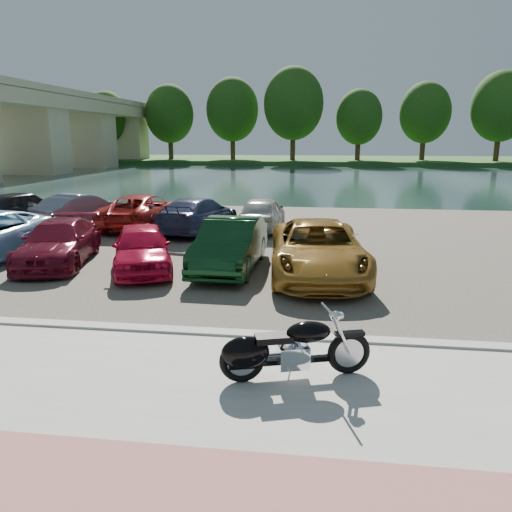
% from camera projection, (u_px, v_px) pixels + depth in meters
% --- Properties ---
extents(ground, '(200.00, 200.00, 0.00)m').
position_uv_depth(ground, '(214.00, 392.00, 7.33)').
color(ground, '#595447').
rests_on(ground, ground).
extents(promenade, '(60.00, 6.00, 0.10)m').
position_uv_depth(promenade, '(197.00, 427.00, 6.35)').
color(promenade, '#A09E97').
rests_on(promenade, ground).
extents(pink_path, '(60.00, 2.00, 0.01)m').
position_uv_depth(pink_path, '(159.00, 507.00, 4.90)').
color(pink_path, '#9D5C59').
rests_on(pink_path, promenade).
extents(kerb, '(60.00, 0.30, 0.14)m').
position_uv_depth(kerb, '(237.00, 335.00, 9.24)').
color(kerb, '#A09E97').
rests_on(kerb, ground).
extents(parking_lot, '(60.00, 18.00, 0.04)m').
position_uv_depth(parking_lot, '(280.00, 241.00, 17.93)').
color(parking_lot, '#453F38').
rests_on(parking_lot, ground).
extents(river, '(120.00, 40.00, 0.00)m').
position_uv_depth(river, '(308.00, 178.00, 45.89)').
color(river, '#1B3131').
rests_on(river, ground).
extents(far_bank, '(120.00, 24.00, 0.60)m').
position_uv_depth(far_bank, '(315.00, 160.00, 76.67)').
color(far_bank, '#224C1B').
rests_on(far_bank, ground).
extents(bridge, '(7.00, 56.00, 8.55)m').
position_uv_depth(bridge, '(25.00, 118.00, 49.28)').
color(bridge, tan).
rests_on(bridge, ground).
extents(far_trees, '(70.25, 10.68, 12.52)m').
position_uv_depth(far_trees, '(347.00, 109.00, 68.46)').
color(far_trees, '#3B2815').
rests_on(far_trees, far_bank).
extents(motorcycle, '(2.27, 1.02, 1.05)m').
position_uv_depth(motorcycle, '(282.00, 350.00, 7.42)').
color(motorcycle, black).
rests_on(motorcycle, promenade).
extents(car_3, '(2.64, 4.57, 1.25)m').
position_uv_depth(car_3, '(59.00, 242.00, 14.54)').
color(car_3, maroon).
rests_on(car_3, parking_lot).
extents(car_4, '(2.77, 4.07, 1.29)m').
position_uv_depth(car_4, '(142.00, 248.00, 13.74)').
color(car_4, '#B80C31').
rests_on(car_4, parking_lot).
extents(car_5, '(1.60, 4.32, 1.41)m').
position_uv_depth(car_5, '(230.00, 245.00, 13.85)').
color(car_5, '#0E3317').
rests_on(car_5, parking_lot).
extents(car_6, '(2.89, 5.44, 1.46)m').
position_uv_depth(car_6, '(318.00, 249.00, 13.18)').
color(car_6, olive).
rests_on(car_6, parking_lot).
extents(car_8, '(2.74, 4.57, 1.46)m').
position_uv_depth(car_8, '(21.00, 207.00, 21.08)').
color(car_8, black).
rests_on(car_8, parking_lot).
extents(car_9, '(2.79, 4.34, 1.35)m').
position_uv_depth(car_9, '(82.00, 210.00, 20.76)').
color(car_9, slate).
rests_on(car_9, parking_lot).
extents(car_10, '(2.31, 4.98, 1.38)m').
position_uv_depth(car_10, '(142.00, 211.00, 20.36)').
color(car_10, '#A7201B').
rests_on(car_10, parking_lot).
extents(car_11, '(2.74, 4.95, 1.36)m').
position_uv_depth(car_11, '(198.00, 215.00, 19.46)').
color(car_11, '#293151').
rests_on(car_11, parking_lot).
extents(car_12, '(1.64, 4.00, 1.36)m').
position_uv_depth(car_12, '(262.00, 213.00, 19.81)').
color(car_12, '#A9AAA5').
rests_on(car_12, parking_lot).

